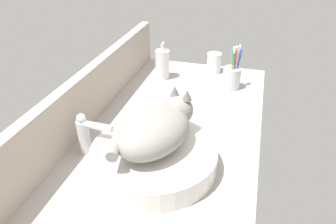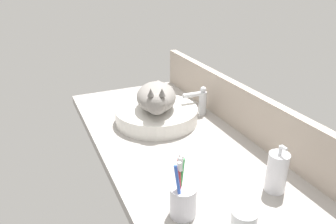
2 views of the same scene
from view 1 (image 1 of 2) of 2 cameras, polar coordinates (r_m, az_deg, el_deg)
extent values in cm
cube|color=#9E9993|center=(111.62, -0.20, -4.75)|extent=(127.66, 61.02, 4.00)
cube|color=#AD9E8E|center=(115.52, -14.06, 2.28)|extent=(127.66, 3.60, 19.04)
cylinder|color=silver|center=(95.41, -2.45, -7.92)|extent=(36.33, 36.33, 6.53)
ellipsoid|color=gray|center=(90.19, -2.57, -3.56)|extent=(29.50, 25.01, 11.00)
sphere|color=gray|center=(97.34, 1.85, 0.31)|extent=(8.80, 8.80, 8.80)
cone|color=#635F5B|center=(96.57, 1.19, 3.71)|extent=(2.80, 2.80, 3.20)
cone|color=#635F5B|center=(94.35, 3.35, 2.97)|extent=(2.80, 2.80, 3.20)
cylinder|color=gray|center=(85.87, -9.09, -5.56)|extent=(11.44, 5.55, 3.20)
cylinder|color=silver|center=(102.92, -14.43, -4.22)|extent=(3.60, 3.60, 11.00)
cylinder|color=silver|center=(97.88, -12.30, -2.44)|extent=(2.68, 10.09, 2.20)
sphere|color=silver|center=(99.34, -14.92, -1.04)|extent=(2.80, 2.80, 2.80)
cylinder|color=silver|center=(147.43, -0.98, 8.29)|extent=(6.33, 6.33, 12.98)
cylinder|color=silver|center=(144.60, -1.01, 11.18)|extent=(1.20, 1.20, 2.80)
cylinder|color=silver|center=(145.22, -0.88, 11.85)|extent=(2.20, 1.00, 1.00)
cylinder|color=silver|center=(141.52, 10.99, 5.84)|extent=(7.47, 7.47, 9.05)
cylinder|color=blue|center=(141.04, 12.00, 7.59)|extent=(2.96, 2.51, 16.99)
cube|color=white|center=(138.02, 12.38, 10.83)|extent=(1.49, 1.02, 2.59)
cylinder|color=green|center=(138.43, 11.15, 7.23)|extent=(1.02, 2.32, 17.02)
cube|color=white|center=(135.34, 11.51, 10.53)|extent=(1.22, 1.00, 2.47)
cylinder|color=#D13838|center=(139.50, 11.56, 7.38)|extent=(3.89, 1.61, 16.91)
cube|color=white|center=(136.44, 11.94, 10.65)|extent=(1.61, 0.90, 2.61)
cylinder|color=white|center=(155.64, 8.02, 8.48)|extent=(6.59, 6.59, 9.16)
cylinder|color=silver|center=(156.08, 7.99, 8.08)|extent=(5.80, 5.80, 6.82)
camera|label=2|loc=(1.95, 26.43, 28.54)|focal=35.00mm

